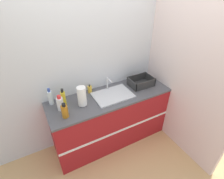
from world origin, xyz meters
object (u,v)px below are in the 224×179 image
(paper_towel_roll, at_px, (82,96))
(bottle_clear, at_px, (50,97))
(soap_dispenser, at_px, (90,89))
(dish_rack, at_px, (141,83))
(sink, at_px, (113,95))
(bottle_amber, at_px, (65,111))
(bottle_yellow, at_px, (63,98))
(bottle_white_spray, at_px, (60,104))

(paper_towel_roll, relative_size, bottle_clear, 1.15)
(soap_dispenser, bearing_deg, paper_towel_roll, -130.26)
(soap_dispenser, bearing_deg, dish_rack, -13.54)
(sink, xyz_separation_m, dish_rack, (0.54, 0.04, 0.03))
(paper_towel_roll, relative_size, bottle_amber, 1.39)
(bottle_yellow, bearing_deg, dish_rack, -3.33)
(bottle_yellow, xyz_separation_m, bottle_amber, (-0.05, -0.24, -0.02))
(bottle_amber, bearing_deg, bottle_yellow, 77.67)
(sink, distance_m, dish_rack, 0.54)
(sink, xyz_separation_m, bottle_clear, (-0.84, 0.22, 0.09))
(bottle_white_spray, bearing_deg, sink, -2.93)
(bottle_clear, bearing_deg, sink, -14.87)
(dish_rack, bearing_deg, soap_dispenser, 166.46)
(dish_rack, height_order, bottle_clear, bottle_clear)
(bottle_yellow, xyz_separation_m, soap_dispenser, (0.43, 0.12, -0.06))
(dish_rack, bearing_deg, paper_towel_roll, -177.19)
(sink, bearing_deg, paper_towel_roll, -178.95)
(dish_rack, bearing_deg, bottle_white_spray, -179.90)
(bottle_white_spray, relative_size, bottle_yellow, 0.86)
(paper_towel_roll, xyz_separation_m, bottle_white_spray, (-0.29, 0.05, -0.05))
(bottle_clear, height_order, soap_dispenser, bottle_clear)
(bottle_white_spray, distance_m, bottle_yellow, 0.10)
(sink, bearing_deg, bottle_clear, 165.13)
(bottle_white_spray, bearing_deg, bottle_amber, -85.76)
(sink, distance_m, bottle_white_spray, 0.76)
(paper_towel_roll, xyz_separation_m, bottle_clear, (-0.37, 0.23, -0.04))
(paper_towel_roll, distance_m, bottle_white_spray, 0.29)
(bottle_amber, bearing_deg, bottle_white_spray, 94.24)
(sink, xyz_separation_m, soap_dispenser, (-0.26, 0.23, 0.04))
(dish_rack, distance_m, soap_dispenser, 0.83)
(bottle_clear, xyz_separation_m, soap_dispenser, (0.58, 0.01, -0.05))
(paper_towel_roll, bearing_deg, bottle_yellow, 151.11)
(bottle_amber, height_order, soap_dispenser, bottle_amber)
(soap_dispenser, bearing_deg, bottle_clear, -178.82)
(sink, relative_size, dish_rack, 1.52)
(dish_rack, relative_size, bottle_amber, 1.81)
(bottle_clear, xyz_separation_m, bottle_amber, (0.10, -0.35, -0.02))
(bottle_clear, bearing_deg, bottle_yellow, -36.38)
(paper_towel_roll, bearing_deg, soap_dispenser, 49.74)
(bottle_yellow, distance_m, bottle_amber, 0.25)
(bottle_yellow, bearing_deg, sink, -9.26)
(bottle_white_spray, distance_m, soap_dispenser, 0.53)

